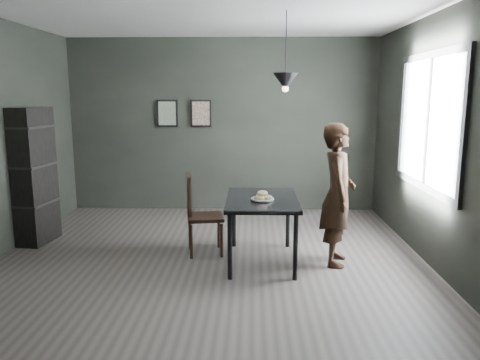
{
  "coord_description": "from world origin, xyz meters",
  "views": [
    {
      "loc": [
        0.49,
        -5.17,
        1.92
      ],
      "look_at": [
        0.35,
        0.05,
        0.95
      ],
      "focal_mm": 35.0,
      "sensor_mm": 36.0,
      "label": 1
    }
  ],
  "objects_px": {
    "cafe_table": "(262,205)",
    "shelf_unit": "(34,176)",
    "woman": "(338,195)",
    "pendant_lamp": "(285,81)",
    "white_plate": "(262,199)",
    "wood_chair": "(198,209)"
  },
  "relations": [
    {
      "from": "cafe_table",
      "to": "shelf_unit",
      "type": "bearing_deg",
      "value": 167.2
    },
    {
      "from": "woman",
      "to": "pendant_lamp",
      "type": "bearing_deg",
      "value": 87.52
    },
    {
      "from": "cafe_table",
      "to": "white_plate",
      "type": "relative_size",
      "value": 5.22
    },
    {
      "from": "white_plate",
      "to": "wood_chair",
      "type": "height_order",
      "value": "wood_chair"
    },
    {
      "from": "woman",
      "to": "shelf_unit",
      "type": "distance_m",
      "value": 3.83
    },
    {
      "from": "pendant_lamp",
      "to": "shelf_unit",
      "type": "bearing_deg",
      "value": 169.92
    },
    {
      "from": "shelf_unit",
      "to": "pendant_lamp",
      "type": "xyz_separation_m",
      "value": [
        3.17,
        -0.56,
        1.18
      ]
    },
    {
      "from": "white_plate",
      "to": "wood_chair",
      "type": "relative_size",
      "value": 0.24
    },
    {
      "from": "white_plate",
      "to": "shelf_unit",
      "type": "distance_m",
      "value": 3.02
    },
    {
      "from": "shelf_unit",
      "to": "pendant_lamp",
      "type": "height_order",
      "value": "pendant_lamp"
    },
    {
      "from": "cafe_table",
      "to": "woman",
      "type": "bearing_deg",
      "value": -1.69
    },
    {
      "from": "cafe_table",
      "to": "wood_chair",
      "type": "height_order",
      "value": "wood_chair"
    },
    {
      "from": "cafe_table",
      "to": "woman",
      "type": "relative_size",
      "value": 0.75
    },
    {
      "from": "shelf_unit",
      "to": "woman",
      "type": "bearing_deg",
      "value": -2.65
    },
    {
      "from": "cafe_table",
      "to": "white_plate",
      "type": "bearing_deg",
      "value": -86.95
    },
    {
      "from": "pendant_lamp",
      "to": "cafe_table",
      "type": "bearing_deg",
      "value": -158.2
    },
    {
      "from": "woman",
      "to": "wood_chair",
      "type": "xyz_separation_m",
      "value": [
        -1.61,
        0.29,
        -0.25
      ]
    },
    {
      "from": "white_plate",
      "to": "shelf_unit",
      "type": "xyz_separation_m",
      "value": [
        -2.92,
        0.75,
        0.12
      ]
    },
    {
      "from": "cafe_table",
      "to": "pendant_lamp",
      "type": "height_order",
      "value": "pendant_lamp"
    },
    {
      "from": "woman",
      "to": "shelf_unit",
      "type": "relative_size",
      "value": 0.92
    },
    {
      "from": "woman",
      "to": "pendant_lamp",
      "type": "height_order",
      "value": "pendant_lamp"
    },
    {
      "from": "cafe_table",
      "to": "wood_chair",
      "type": "distance_m",
      "value": 0.81
    }
  ]
}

